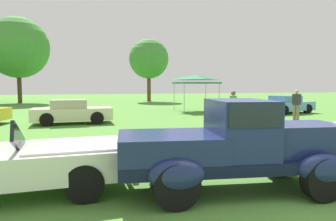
# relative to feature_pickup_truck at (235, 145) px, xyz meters

# --- Properties ---
(ground_plane) EXTENTS (120.00, 120.00, 0.00)m
(ground_plane) POSITION_rel_feature_pickup_truck_xyz_m (0.35, -0.57, -0.86)
(ground_plane) COLOR #4C8433
(feature_pickup_truck) EXTENTS (4.40, 2.17, 1.70)m
(feature_pickup_truck) POSITION_rel_feature_pickup_truck_xyz_m (0.00, 0.00, 0.00)
(feature_pickup_truck) COLOR black
(feature_pickup_truck) RESTS_ON ground_plane
(neighbor_convertible) EXTENTS (4.53, 1.96, 1.40)m
(neighbor_convertible) POSITION_rel_feature_pickup_truck_xyz_m (-3.99, 0.78, -0.29)
(neighbor_convertible) COLOR silver
(neighbor_convertible) RESTS_ON ground_plane
(show_car_cream) EXTENTS (3.97, 1.87, 1.22)m
(show_car_cream) POSITION_rel_feature_pickup_truck_xyz_m (-3.52, 11.04, -0.27)
(show_car_cream) COLOR beige
(show_car_cream) RESTS_ON ground_plane
(show_car_skyblue) EXTENTS (4.21, 2.59, 1.22)m
(show_car_skyblue) POSITION_rel_feature_pickup_truck_xyz_m (10.54, 13.20, -0.27)
(show_car_skyblue) COLOR #669EDB
(show_car_skyblue) RESTS_ON ground_plane
(spectator_between_cars) EXTENTS (0.38, 0.46, 1.69)m
(spectator_between_cars) POSITION_rel_feature_pickup_truck_xyz_m (8.51, 9.50, 0.05)
(spectator_between_cars) COLOR #7F7056
(spectator_between_cars) RESTS_ON ground_plane
(spectator_by_row) EXTENTS (0.44, 0.46, 1.69)m
(spectator_by_row) POSITION_rel_feature_pickup_truck_xyz_m (3.90, 7.95, 0.05)
(spectator_by_row) COLOR #383838
(spectator_by_row) RESTS_ON ground_plane
(canopy_tent_left_field) EXTENTS (2.90, 2.90, 2.71)m
(canopy_tent_left_field) POSITION_rel_feature_pickup_truck_xyz_m (5.04, 16.40, 1.56)
(canopy_tent_left_field) COLOR #B7B7BC
(canopy_tent_left_field) RESTS_ON ground_plane
(treeline_mid_left) EXTENTS (6.45, 6.45, 9.11)m
(treeline_mid_left) POSITION_rel_feature_pickup_truck_xyz_m (-9.91, 30.59, 5.01)
(treeline_mid_left) COLOR #47331E
(treeline_mid_left) RESTS_ON ground_plane
(treeline_center) EXTENTS (4.60, 4.60, 7.26)m
(treeline_center) POSITION_rel_feature_pickup_truck_xyz_m (4.12, 30.20, 4.08)
(treeline_center) COLOR brown
(treeline_center) RESTS_ON ground_plane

